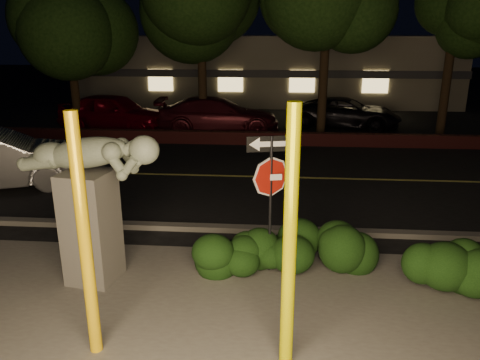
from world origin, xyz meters
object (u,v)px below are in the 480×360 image
sculpture (90,192)px  parked_car_red (114,112)px  parked_car_darkred (218,115)px  parked_car_dark (346,113)px  yellow_pole_left (85,240)px  yellow_pole_right (290,244)px  signpost (271,177)px

sculpture → parked_car_red: bearing=117.2°
sculpture → parked_car_darkred: 12.91m
sculpture → parked_car_dark: sculpture is taller
sculpture → yellow_pole_left: bearing=-60.6°
yellow_pole_right → sculpture: (-3.30, 1.93, -0.09)m
parked_car_dark → yellow_pole_left: bearing=174.5°
yellow_pole_right → sculpture: yellow_pole_right is taller
parked_car_red → parked_car_darkred: size_ratio=0.92×
yellow_pole_left → yellow_pole_right: (2.61, -0.03, 0.07)m
yellow_pole_left → signpost: (2.34, 2.49, 0.13)m
yellow_pole_left → sculpture: size_ratio=1.25×
yellow_pole_right → parked_car_dark: yellow_pole_right is taller
yellow_pole_left → parked_car_darkred: size_ratio=0.64×
yellow_pole_left → signpost: 3.42m
signpost → parked_car_darkred: size_ratio=0.48×
parked_car_red → yellow_pole_left: bearing=-152.4°
yellow_pole_right → parked_car_red: bearing=116.6°
parked_car_red → parked_car_dark: parked_car_red is taller
signpost → parked_car_dark: bearing=64.3°
signpost → parked_car_red: (-7.14, 12.30, -0.98)m
parked_car_darkred → sculpture: bearing=172.9°
yellow_pole_left → parked_car_dark: size_ratio=0.69×
yellow_pole_left → parked_car_red: (-4.80, 14.78, -0.85)m
yellow_pole_left → parked_car_dark: bearing=71.3°
parked_car_darkred → yellow_pole_left: bearing=175.8°
signpost → parked_car_darkred: bearing=88.9°
yellow_pole_right → parked_car_red: size_ratio=0.72×
yellow_pole_left → parked_car_darkred: (-0.16, 14.78, -0.91)m
yellow_pole_left → signpost: yellow_pole_left is taller
yellow_pole_left → yellow_pole_right: bearing=-0.6°
yellow_pole_left → parked_car_red: bearing=108.0°
yellow_pole_right → sculpture: bearing=149.7°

